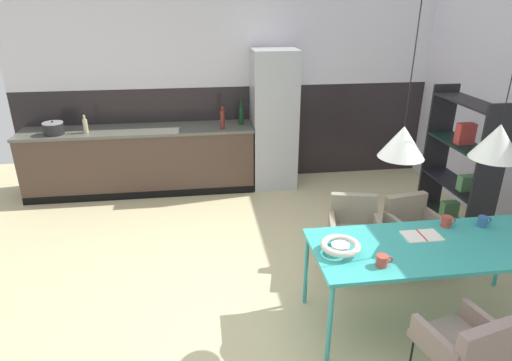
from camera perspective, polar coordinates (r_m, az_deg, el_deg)
ground_plane at (r=4.08m, az=1.27°, el=-16.48°), size 8.50×8.50×0.00m
back_wall_splashback_dark at (r=6.62m, az=-3.03°, el=6.23°), size 6.09×0.12×1.40m
back_wall_panel_upper at (r=6.37m, az=-3.30°, el=18.39°), size 6.09×0.12×1.40m
kitchen_counter at (r=6.39m, az=-14.71°, el=2.59°), size 3.15×0.63×0.92m
refrigerator_column at (r=6.27m, az=2.31°, el=7.89°), size 0.61×0.60×1.95m
dining_table at (r=3.84m, az=21.98°, el=-8.31°), size 1.96×0.80×0.75m
armchair_far_side at (r=4.47m, az=12.59°, el=-5.48°), size 0.57×0.57×0.77m
armchair_corner_seat at (r=3.36m, az=25.88°, el=-18.52°), size 0.58×0.57×0.73m
armchair_near_window at (r=4.70m, az=19.59°, el=-5.15°), size 0.56×0.55×0.74m
fruit_bowl at (r=3.48m, az=10.94°, el=-8.40°), size 0.31×0.31×0.09m
open_book at (r=3.91m, az=20.74°, el=-6.76°), size 0.31×0.20×0.02m
mug_white_ceramic at (r=3.40m, az=16.12°, el=-10.00°), size 0.13×0.09×0.09m
mug_dark_espresso at (r=4.27m, az=27.42°, el=-4.74°), size 0.12×0.08×0.09m
mug_short_terracotta at (r=4.13m, az=23.57°, el=-4.89°), size 0.13×0.09×0.10m
cooking_pot at (r=6.33m, az=-24.86°, el=6.17°), size 0.26×0.26×0.18m
bottle_wine_green at (r=6.00m, az=-4.37°, el=7.95°), size 0.06×0.06×0.31m
bottle_spice_small at (r=6.24m, az=-21.32°, el=6.68°), size 0.06×0.06×0.24m
bottle_oil_tall at (r=6.22m, az=-1.93°, el=8.49°), size 0.07×0.07×0.34m
open_shelf_unit at (r=5.17m, az=24.90°, el=1.30°), size 0.30×0.99×1.70m
pendant_lamp_over_table_near at (r=3.28m, az=18.53°, el=4.82°), size 0.33×0.33×1.23m
pendant_lamp_over_table_far at (r=3.75m, az=28.92°, el=4.48°), size 0.37×0.37×1.30m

